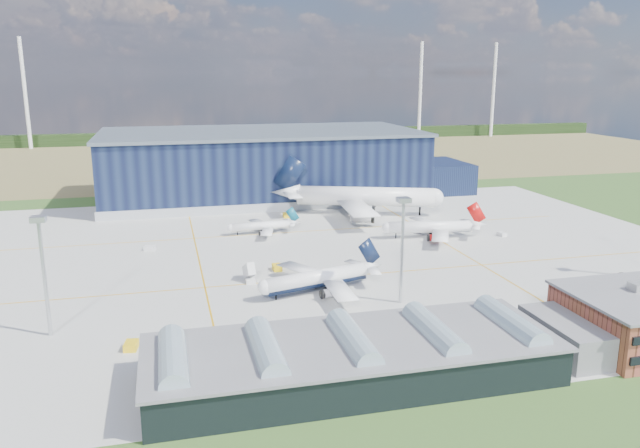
% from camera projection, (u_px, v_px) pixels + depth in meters
% --- Properties ---
extents(ground, '(600.00, 600.00, 0.00)m').
position_uv_depth(ground, '(321.00, 265.00, 159.57)').
color(ground, '#264D1D').
rests_on(ground, ground).
extents(apron, '(220.00, 160.00, 0.08)m').
position_uv_depth(apron, '(312.00, 254.00, 168.99)').
color(apron, '#AAABA6').
rests_on(apron, ground).
extents(farmland, '(600.00, 220.00, 0.01)m').
position_uv_depth(farmland, '(228.00, 156.00, 366.75)').
color(farmland, olive).
rests_on(farmland, ground).
extents(treeline, '(600.00, 8.00, 8.00)m').
position_uv_depth(treeline, '(216.00, 137.00, 441.15)').
color(treeline, black).
rests_on(treeline, ground).
extents(hangar, '(145.00, 62.00, 26.10)m').
position_uv_depth(hangar, '(268.00, 167.00, 246.78)').
color(hangar, black).
rests_on(hangar, ground).
extents(glass_concourse, '(78.00, 23.00, 8.60)m').
position_uv_depth(glass_concourse, '(374.00, 355.00, 100.65)').
color(glass_concourse, black).
rests_on(glass_concourse, ground).
extents(light_mast_west, '(2.60, 2.60, 23.00)m').
position_uv_depth(light_mast_west, '(42.00, 257.00, 113.32)').
color(light_mast_west, '#BBBDC2').
rests_on(light_mast_west, ground).
extents(light_mast_center, '(2.60, 2.60, 23.00)m').
position_uv_depth(light_mast_center, '(403.00, 233.00, 130.06)').
color(light_mast_center, '#BBBDC2').
rests_on(light_mast_center, ground).
extents(airliner_navy, '(39.23, 38.74, 10.48)m').
position_uv_depth(airliner_navy, '(316.00, 270.00, 138.78)').
color(airliner_navy, white).
rests_on(airliner_navy, ground).
extents(airliner_red, '(36.87, 36.29, 10.46)m').
position_uv_depth(airliner_red, '(430.00, 221.00, 184.76)').
color(airliner_red, white).
rests_on(airliner_red, ground).
extents(airliner_widebody, '(76.86, 76.09, 19.62)m').
position_uv_depth(airliner_widebody, '(365.00, 187.00, 214.71)').
color(airliner_widebody, white).
rests_on(airliner_widebody, ground).
extents(airliner_regional, '(23.98, 23.51, 7.50)m').
position_uv_depth(airliner_regional, '(261.00, 222.00, 190.10)').
color(airliner_regional, white).
rests_on(airliner_regional, ground).
extents(gse_tug_a, '(2.12, 3.45, 1.43)m').
position_uv_depth(gse_tug_a, '(277.00, 267.00, 155.49)').
color(gse_tug_a, yellow).
rests_on(gse_tug_a, ground).
extents(gse_tug_b, '(2.71, 3.61, 1.43)m').
position_uv_depth(gse_tug_b, '(131.00, 346.00, 110.92)').
color(gse_tug_b, yellow).
rests_on(gse_tug_b, ground).
extents(gse_van_a, '(5.53, 3.35, 2.25)m').
position_uv_depth(gse_van_a, '(323.00, 280.00, 145.00)').
color(gse_van_a, silver).
rests_on(gse_van_a, ground).
extents(gse_cart_a, '(2.28, 3.05, 1.21)m').
position_uv_depth(gse_cart_a, '(502.00, 234.00, 187.96)').
color(gse_cart_a, silver).
rests_on(gse_cart_a, ground).
extents(gse_van_b, '(4.79, 4.37, 2.05)m').
position_uv_depth(gse_van_b, '(429.00, 232.00, 189.25)').
color(gse_van_b, silver).
rests_on(gse_van_b, ground).
extents(gse_tug_c, '(2.28, 3.49, 1.48)m').
position_uv_depth(gse_tug_c, '(286.00, 215.00, 212.07)').
color(gse_tug_c, yellow).
rests_on(gse_tug_c, ground).
extents(gse_cart_b, '(3.51, 2.87, 1.31)m').
position_uv_depth(gse_cart_b, '(150.00, 248.00, 172.69)').
color(gse_cart_b, silver).
rests_on(gse_cart_b, ground).
extents(airstair, '(2.57, 4.92, 3.00)m').
position_uv_depth(airstair, '(249.00, 274.00, 147.82)').
color(airstair, silver).
rests_on(airstair, ground).
extents(car_a, '(3.56, 2.55, 1.12)m').
position_uv_depth(car_a, '(532.00, 323.00, 121.51)').
color(car_a, '#99999E').
rests_on(car_a, ground).
extents(car_b, '(3.76, 2.60, 1.17)m').
position_uv_depth(car_b, '(624.00, 276.00, 149.70)').
color(car_b, '#99999E').
rests_on(car_b, ground).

